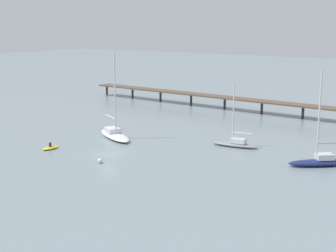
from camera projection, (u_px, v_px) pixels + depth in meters
ground_plane at (109, 154)px, 67.09m from camera, size 400.00×400.00×0.00m
pier at (317, 102)px, 89.69m from camera, size 77.72×6.76×7.01m
sailboat_gray at (236, 143)px, 71.02m from camera, size 7.01×2.53×9.01m
sailboat_white at (114, 133)px, 76.59m from camera, size 9.81×7.03×13.43m
sailboat_navy at (320, 160)px, 61.54m from camera, size 7.30×6.71×12.01m
dinghy_yellow at (50, 148)px, 69.75m from camera, size 1.40×2.69×1.14m
mooring_buoy_near at (100, 161)px, 62.82m from camera, size 0.61×0.61×0.61m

